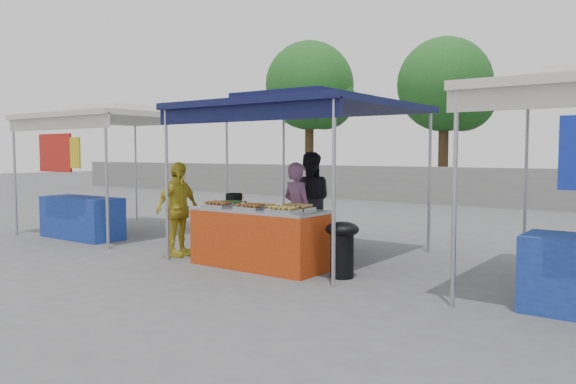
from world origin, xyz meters
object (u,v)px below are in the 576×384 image
Objects in this scene: cooking_pot at (234,198)px; helper_man at (309,200)px; wok_burner at (342,244)px; vendor_table at (259,238)px; customer_person at (178,209)px; vendor_woman at (297,211)px.

cooking_pot is 0.17× the size of helper_man.
vendor_table is at bearing -164.46° from wok_burner.
customer_person reaches higher than wok_burner.
wok_burner is 0.45× the size of helper_man.
vendor_woman is at bearing 81.94° from vendor_table.
cooking_pot is 0.18× the size of vendor_woman.
customer_person is at bearing -176.38° from vendor_table.
vendor_table is at bearing -89.76° from customer_person.
helper_man is (-0.38, 1.84, 0.41)m from vendor_table.
helper_man is (0.45, 1.45, -0.10)m from cooking_pot.
helper_man is at bearing -35.27° from customer_person.
helper_man reaches higher than vendor_table.
cooking_pot is at bearing -176.80° from wok_burner.
wok_burner is 1.42m from vendor_woman.
helper_man is at bearing 72.85° from cooking_pot.
helper_man reaches higher than cooking_pot.
helper_man reaches higher than wok_burner.
cooking_pot is at bearing -60.43° from customer_person.
customer_person is (-1.21, -1.94, -0.08)m from helper_man.
vendor_table is 7.26× the size of cooking_pot.
vendor_table is 1.32m from wok_burner.
vendor_woman is at bearing -65.75° from customer_person.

